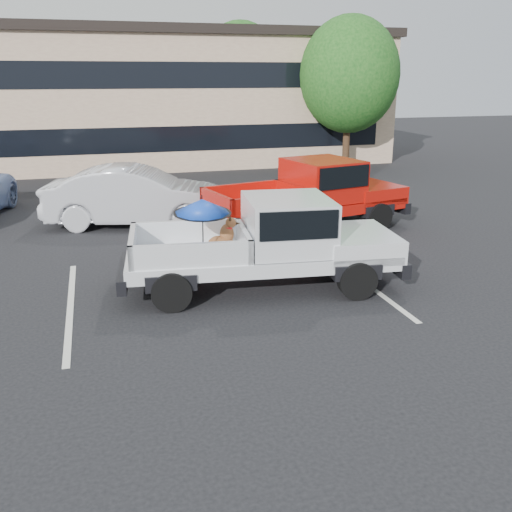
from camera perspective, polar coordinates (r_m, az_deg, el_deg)
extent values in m
plane|color=black|center=(9.89, -0.66, -7.57)|extent=(90.00, 90.00, 0.00)
cube|color=silver|center=(11.46, -18.07, -4.83)|extent=(0.12, 5.00, 0.01)
cube|color=silver|center=(12.62, 10.18, -2.12)|extent=(0.12, 5.00, 0.01)
cube|color=tan|center=(29.98, -7.76, 15.20)|extent=(20.00, 8.00, 6.00)
cube|color=black|center=(30.01, -8.02, 21.12)|extent=(20.40, 8.40, 0.40)
cube|color=black|center=(26.16, -6.33, 11.61)|extent=(18.00, 0.08, 1.10)
cube|color=black|center=(26.02, -6.53, 17.53)|extent=(18.00, 0.08, 1.10)
cylinder|color=#332114|center=(27.27, 9.02, 11.46)|extent=(0.32, 0.32, 2.73)
ellipsoid|color=#144715|center=(27.12, 9.32, 17.46)|extent=(4.46, 4.46, 5.13)
cylinder|color=#332114|center=(33.80, -1.52, 12.95)|extent=(0.32, 0.32, 2.86)
ellipsoid|color=#144715|center=(33.68, -1.57, 18.02)|extent=(4.68, 4.68, 5.38)
cylinder|color=black|center=(10.70, -8.45, -3.54)|extent=(0.79, 0.36, 0.76)
cylinder|color=black|center=(12.44, -8.68, -0.51)|extent=(0.79, 0.36, 0.76)
cylinder|color=black|center=(11.33, 10.08, -2.42)|extent=(0.79, 0.36, 0.76)
cylinder|color=black|center=(12.98, 7.40, 0.32)|extent=(0.79, 0.36, 0.76)
cube|color=white|center=(11.64, 0.50, -0.08)|extent=(5.57, 2.49, 0.28)
cube|color=white|center=(12.08, 9.89, 1.36)|extent=(1.70, 2.07, 0.46)
cube|color=black|center=(12.45, 13.05, -0.17)|extent=(0.41, 1.97, 0.30)
cube|color=black|center=(11.56, -13.06, -1.57)|extent=(0.39, 1.97, 0.28)
cube|color=white|center=(11.56, 3.20, 3.28)|extent=(1.84, 2.01, 1.05)
cube|color=black|center=(11.51, 3.21, 4.24)|extent=(1.70, 2.09, 0.55)
cube|color=black|center=(11.47, -6.65, -0.16)|extent=(2.48, 2.08, 0.10)
cube|color=white|center=(12.22, -6.94, 2.41)|extent=(2.30, 0.35, 0.50)
cube|color=white|center=(10.55, -6.44, -0.04)|extent=(2.30, 0.35, 0.50)
cube|color=white|center=(11.38, -12.24, 1.00)|extent=(0.30, 1.84, 0.50)
cube|color=white|center=(11.48, -1.22, 1.55)|extent=(0.30, 1.84, 0.50)
ellipsoid|color=brown|center=(11.68, -3.71, 1.29)|extent=(0.50, 0.43, 0.30)
cylinder|color=brown|center=(11.64, -2.46, 1.07)|extent=(0.07, 0.07, 0.23)
cylinder|color=brown|center=(11.79, -2.55, 1.28)|extent=(0.07, 0.07, 0.23)
ellipsoid|color=brown|center=(11.64, -2.94, 2.23)|extent=(0.32, 0.29, 0.41)
cylinder|color=red|center=(11.61, -2.86, 2.87)|extent=(0.20, 0.20, 0.04)
sphere|color=brown|center=(11.59, -2.54, 3.34)|extent=(0.22, 0.22, 0.22)
cone|color=black|center=(11.61, -1.93, 3.27)|extent=(0.16, 0.12, 0.10)
cone|color=black|center=(11.51, -2.60, 3.82)|extent=(0.08, 0.08, 0.11)
cone|color=black|center=(11.62, -2.67, 3.95)|extent=(0.08, 0.08, 0.11)
cylinder|color=brown|center=(11.69, -4.54, 0.80)|extent=(0.27, 0.05, 0.09)
cylinder|color=black|center=(10.98, -5.33, 2.21)|extent=(0.02, 0.10, 1.05)
cone|color=blue|center=(10.85, -5.41, 4.98)|extent=(1.10, 1.12, 0.36)
cylinder|color=black|center=(10.81, -5.44, 5.81)|extent=(0.02, 0.02, 0.10)
cylinder|color=black|center=(10.88, -5.39, 4.32)|extent=(1.10, 1.10, 0.09)
cylinder|color=black|center=(14.29, 0.44, 2.18)|extent=(0.85, 0.47, 0.80)
cylinder|color=black|center=(15.96, -2.96, 3.81)|extent=(0.85, 0.47, 0.80)
cylinder|color=black|center=(16.42, 12.12, 3.84)|extent=(0.85, 0.47, 0.80)
cylinder|color=black|center=(17.89, 8.09, 5.18)|extent=(0.85, 0.47, 0.80)
cube|color=#AF1109|center=(16.01, 4.87, 4.94)|extent=(5.99, 3.24, 0.30)
cube|color=#AF1109|center=(17.20, 10.80, 6.33)|extent=(1.99, 2.33, 0.48)
cube|color=black|center=(17.78, 12.72, 5.26)|extent=(0.67, 2.06, 0.32)
cube|color=black|center=(14.69, -4.64, 3.06)|extent=(0.65, 2.06, 0.30)
cube|color=#AF1109|center=(16.19, 6.67, 7.62)|extent=(2.13, 2.28, 1.11)
cube|color=black|center=(16.15, 6.69, 8.35)|extent=(2.00, 2.35, 0.58)
cube|color=black|center=(15.22, 0.05, 4.58)|extent=(2.80, 2.43, 0.11)
cube|color=#AF1109|center=(15.94, -1.54, 6.34)|extent=(2.39, 0.64, 0.53)
cube|color=#AF1109|center=(14.37, 1.82, 5.08)|extent=(2.39, 0.64, 0.53)
cube|color=#AF1109|center=(14.64, -3.94, 5.28)|extent=(0.54, 1.91, 0.53)
cube|color=#AF1109|center=(15.73, 3.78, 6.15)|extent=(0.54, 1.91, 0.53)
imported|color=silver|center=(16.96, -11.81, 5.88)|extent=(5.49, 3.01, 1.72)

